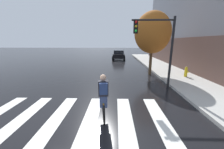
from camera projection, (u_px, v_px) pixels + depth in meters
ground_plane at (61, 119)px, 4.96m from camera, size 120.00×120.00×0.00m
crosswalk_stripes at (73, 120)px, 4.95m from camera, size 7.01×3.76×0.01m
sedan_mid at (119, 55)px, 21.82m from camera, size 2.18×4.39×1.49m
cyclist at (103, 97)px, 4.92m from camera, size 0.39×1.70×1.69m
traffic_light_near at (158, 41)px, 7.74m from camera, size 2.47×0.28×4.20m
fire_hydrant at (186, 72)px, 10.40m from camera, size 0.33×0.22×0.78m
street_tree_near at (152, 33)px, 10.95m from camera, size 2.94×2.94×5.22m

